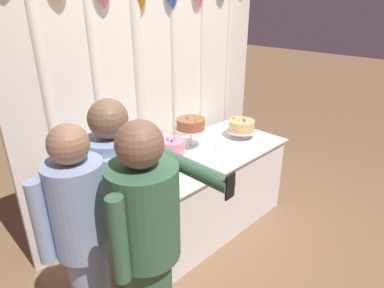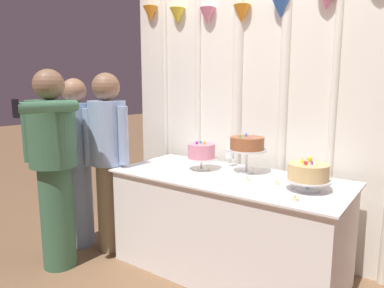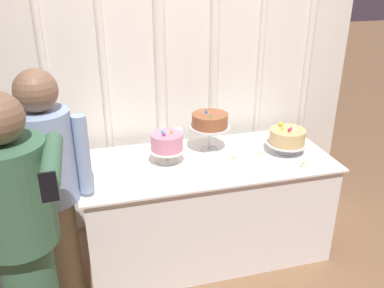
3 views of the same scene
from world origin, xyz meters
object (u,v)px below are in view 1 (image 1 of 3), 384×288
object	(u,v)px
cake_display_leftmost	(172,148)
guest_man_dark_suit	(84,238)
cake_display_rightmost	(241,126)
wine_glass	(166,140)
guest_man_pink_jacket	(117,205)
tealight_near_left	(227,142)
tealight_far_left	(216,149)
tealight_near_right	(262,143)
cake_table	(198,191)
cake_display_center	(191,125)
guest_girl_blue_dress	(147,249)

from	to	relation	value
cake_display_leftmost	guest_man_dark_suit	size ratio (longest dim) A/B	0.17
cake_display_rightmost	wine_glass	bearing A→B (deg)	158.32
cake_display_leftmost	wine_glass	distance (m)	0.27
cake_display_rightmost	guest_man_pink_jacket	distance (m)	1.69
cake_display_rightmost	tealight_near_left	size ratio (longest dim) A/B	6.43
wine_glass	tealight_far_left	distance (m)	0.48
tealight_near_right	guest_man_dark_suit	size ratio (longest dim) A/B	0.03
cake_display_rightmost	guest_man_dark_suit	size ratio (longest dim) A/B	0.20
cake_table	guest_man_pink_jacket	size ratio (longest dim) A/B	1.14
cake_display_center	tealight_far_left	distance (m)	0.33
cake_display_center	guest_man_dark_suit	distance (m)	1.54
guest_man_dark_suit	guest_man_pink_jacket	distance (m)	0.32
cake_display_leftmost	cake_display_center	world-z (taller)	cake_display_center
tealight_near_left	guest_man_pink_jacket	world-z (taller)	guest_man_pink_jacket
cake_table	cake_display_rightmost	bearing A→B (deg)	-1.84
cake_display_center	tealight_far_left	xyz separation A→B (m)	(0.12, -0.22, -0.22)
cake_display_leftmost	wine_glass	bearing A→B (deg)	59.46
cake_display_rightmost	guest_girl_blue_dress	distance (m)	1.93
cake_table	tealight_near_left	distance (m)	0.57
cake_display_leftmost	guest_man_dark_suit	distance (m)	1.16
tealight_far_left	guest_man_dark_suit	distance (m)	1.58
guest_girl_blue_dress	wine_glass	bearing A→B (deg)	44.64
cake_table	cake_display_leftmost	size ratio (longest dim) A/B	6.90
cake_table	cake_display_leftmost	world-z (taller)	cake_display_leftmost
cake_display_leftmost	cake_display_rightmost	xyz separation A→B (m)	(0.90, -0.07, -0.03)
cake_table	cake_display_center	distance (m)	0.65
wine_glass	guest_girl_blue_dress	size ratio (longest dim) A/B	0.09
cake_display_leftmost	tealight_near_left	world-z (taller)	cake_display_leftmost
cake_table	tealight_near_right	distance (m)	0.79
guest_man_dark_suit	cake_display_rightmost	bearing A→B (deg)	10.20
cake_table	cake_display_center	world-z (taller)	cake_display_center
cake_display_leftmost	guest_man_pink_jacket	world-z (taller)	guest_man_pink_jacket
cake_display_leftmost	cake_table	bearing A→B (deg)	-9.93
tealight_near_left	tealight_near_right	size ratio (longest dim) A/B	0.93
tealight_near_left	guest_man_dark_suit	size ratio (longest dim) A/B	0.03
tealight_near_right	tealight_far_left	bearing A→B (deg)	152.30
tealight_near_right	guest_man_pink_jacket	world-z (taller)	guest_man_pink_jacket
cake_display_leftmost	tealight_far_left	xyz separation A→B (m)	(0.47, -0.10, -0.14)
cake_table	tealight_far_left	distance (m)	0.45
guest_man_dark_suit	guest_man_pink_jacket	bearing A→B (deg)	18.94
guest_man_pink_jacket	tealight_near_right	bearing A→B (deg)	-0.18
cake_display_rightmost	guest_man_dark_suit	distance (m)	2.00
tealight_far_left	cake_display_center	bearing A→B (deg)	118.52
tealight_near_left	tealight_near_right	bearing A→B (deg)	-49.06
cake_display_rightmost	guest_man_dark_suit	xyz separation A→B (m)	(-1.97, -0.35, -0.06)
tealight_near_right	guest_girl_blue_dress	size ratio (longest dim) A/B	0.03
guest_man_dark_suit	guest_girl_blue_dress	distance (m)	0.40
tealight_near_left	guest_man_pink_jacket	bearing A→B (deg)	-170.01
cake_table	tealight_near_right	world-z (taller)	tealight_near_right
cake_display_leftmost	guest_man_pink_jacket	bearing A→B (deg)	-157.46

